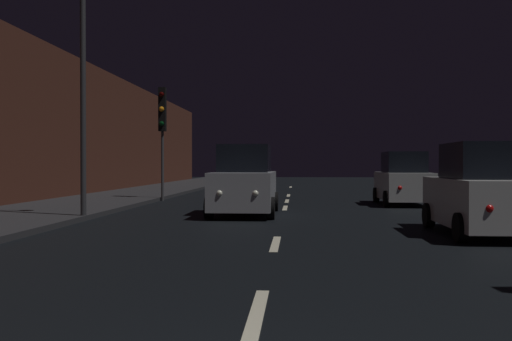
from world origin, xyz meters
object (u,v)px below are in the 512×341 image
at_px(car_approaching_headlights, 245,183).
at_px(car_parked_right_near, 482,193).
at_px(traffic_light_far_left, 162,118).
at_px(streetlamp_overhead, 98,36).
at_px(car_parked_right_far, 403,181).

height_order(car_approaching_headlights, car_parked_right_near, car_approaching_headlights).
height_order(traffic_light_far_left, car_parked_right_near, traffic_light_far_left).
distance_m(streetlamp_overhead, car_parked_right_far, 12.85).
relative_size(car_parked_right_near, car_parked_right_far, 1.00).
bearing_deg(car_approaching_headlights, car_parked_right_far, 129.70).
bearing_deg(streetlamp_overhead, car_parked_right_far, 35.87).
relative_size(car_approaching_headlights, car_parked_right_near, 1.06).
xyz_separation_m(streetlamp_overhead, car_approaching_headlights, (3.97, 2.24, -4.22)).
distance_m(traffic_light_far_left, streetlamp_overhead, 8.82).
distance_m(traffic_light_far_left, car_parked_right_far, 10.51).
bearing_deg(traffic_light_far_left, car_parked_right_near, 39.50).
bearing_deg(car_parked_right_near, car_parked_right_far, -0.00).
height_order(car_approaching_headlights, car_parked_right_far, car_approaching_headlights).
bearing_deg(car_approaching_headlights, traffic_light_far_left, -146.88).
distance_m(car_approaching_headlights, car_parked_right_far, 7.61).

